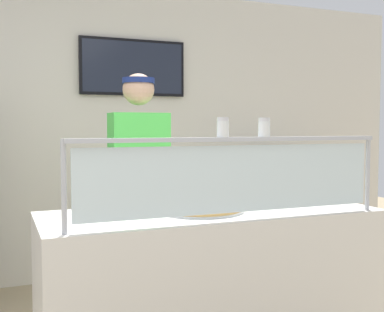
# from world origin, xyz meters

# --- Properties ---
(shop_rear_unit) EXTENTS (6.23, 0.13, 2.70)m
(shop_rear_unit) POSITION_xyz_m (0.92, 2.46, 1.36)
(shop_rear_unit) COLOR silver
(shop_rear_unit) RESTS_ON ground
(serving_counter) EXTENTS (1.83, 0.69, 0.95)m
(serving_counter) POSITION_xyz_m (0.92, 0.34, 0.47)
(serving_counter) COLOR silver
(serving_counter) RESTS_ON ground
(sneeze_guard) EXTENTS (1.66, 0.06, 0.41)m
(sneeze_guard) POSITION_xyz_m (0.92, 0.06, 1.21)
(sneeze_guard) COLOR #B2B5BC
(sneeze_guard) RESTS_ON serving_counter
(pizza_tray) EXTENTS (0.48, 0.48, 0.04)m
(pizza_tray) POSITION_xyz_m (0.86, 0.35, 0.97)
(pizza_tray) COLOR #9EA0A8
(pizza_tray) RESTS_ON serving_counter
(pizza_server) EXTENTS (0.13, 0.29, 0.01)m
(pizza_server) POSITION_xyz_m (0.81, 0.33, 0.99)
(pizza_server) COLOR #ADAFB7
(pizza_server) RESTS_ON pizza_tray
(parmesan_shaker) EXTENTS (0.06, 0.06, 0.10)m
(parmesan_shaker) POSITION_xyz_m (0.85, 0.06, 1.40)
(parmesan_shaker) COLOR white
(parmesan_shaker) RESTS_ON sneeze_guard
(pepper_flake_shaker) EXTENTS (0.06, 0.06, 0.10)m
(pepper_flake_shaker) POSITION_xyz_m (1.08, 0.06, 1.40)
(pepper_flake_shaker) COLOR white
(pepper_flake_shaker) RESTS_ON sneeze_guard
(worker_figure) EXTENTS (0.41, 0.50, 1.76)m
(worker_figure) POSITION_xyz_m (0.72, 1.07, 1.01)
(worker_figure) COLOR #23232D
(worker_figure) RESTS_ON ground
(prep_shelf) EXTENTS (0.70, 0.55, 0.92)m
(prep_shelf) POSITION_xyz_m (2.47, 1.97, 0.46)
(prep_shelf) COLOR #B7BABF
(prep_shelf) RESTS_ON ground
(pizza_box_stack) EXTENTS (0.45, 0.44, 0.18)m
(pizza_box_stack) POSITION_xyz_m (2.48, 1.97, 1.01)
(pizza_box_stack) COLOR silver
(pizza_box_stack) RESTS_ON prep_shelf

